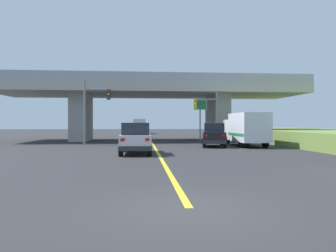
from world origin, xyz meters
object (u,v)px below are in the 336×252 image
(semi_truck_distant, at_px, (139,126))
(box_truck, at_px, (246,129))
(suv_lead, at_px, (136,138))
(traffic_signal_nearside, at_px, (209,112))
(suv_crossing, at_px, (214,135))
(traffic_signal_farside, at_px, (93,105))
(highway_sign, at_px, (200,110))

(semi_truck_distant, bearing_deg, box_truck, -75.03)
(semi_truck_distant, bearing_deg, suv_lead, -90.02)
(traffic_signal_nearside, bearing_deg, suv_lead, -125.29)
(suv_crossing, height_order, traffic_signal_farside, traffic_signal_farside)
(suv_lead, distance_m, traffic_signal_farside, 10.18)
(traffic_signal_nearside, xyz_separation_m, traffic_signal_farside, (-11.07, -0.93, 0.55))
(semi_truck_distant, bearing_deg, traffic_signal_farside, -97.16)
(suv_lead, relative_size, suv_crossing, 0.94)
(suv_crossing, xyz_separation_m, highway_sign, (0.22, 7.28, 2.42))
(box_truck, distance_m, highway_sign, 7.72)
(highway_sign, bearing_deg, traffic_signal_farside, -158.58)
(highway_sign, bearing_deg, suv_crossing, -91.73)
(semi_truck_distant, bearing_deg, highway_sign, -76.67)
(traffic_signal_nearside, distance_m, traffic_signal_farside, 11.12)
(traffic_signal_nearside, relative_size, semi_truck_distant, 0.68)
(traffic_signal_nearside, bearing_deg, semi_truck_distant, 102.32)
(suv_crossing, xyz_separation_m, traffic_signal_farside, (-10.65, 3.02, 2.70))
(highway_sign, bearing_deg, traffic_signal_nearside, -86.54)
(traffic_signal_farside, relative_size, highway_sign, 1.28)
(suv_crossing, distance_m, semi_truck_distant, 36.37)
(suv_lead, xyz_separation_m, box_truck, (9.49, 6.21, 0.52))
(box_truck, distance_m, semi_truck_distant, 36.70)
(suv_lead, bearing_deg, traffic_signal_nearside, 54.71)
(box_truck, bearing_deg, highway_sign, 111.39)
(traffic_signal_nearside, bearing_deg, suv_crossing, -96.10)
(box_truck, height_order, semi_truck_distant, box_truck)
(box_truck, relative_size, traffic_signal_nearside, 1.29)
(suv_crossing, relative_size, traffic_signal_farside, 0.79)
(suv_lead, relative_size, highway_sign, 0.95)
(box_truck, bearing_deg, semi_truck_distant, 104.97)
(suv_crossing, bearing_deg, suv_lead, -127.54)
(suv_crossing, xyz_separation_m, traffic_signal_nearside, (0.42, 3.95, 2.15))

